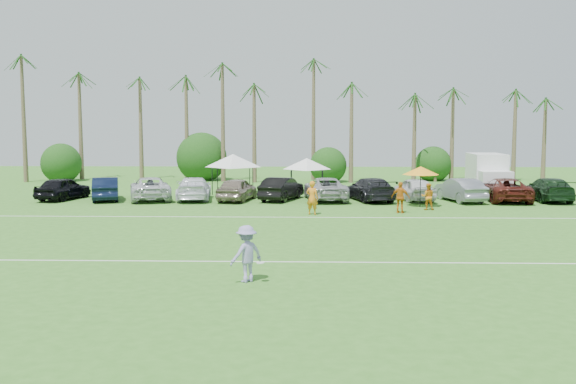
{
  "coord_description": "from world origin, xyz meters",
  "views": [
    {
      "loc": [
        4.06,
        -21.88,
        5.11
      ],
      "look_at": [
        3.04,
        12.43,
        1.6
      ],
      "focal_mm": 40.0,
      "sensor_mm": 36.0,
      "label": 1
    }
  ],
  "objects": [
    {
      "name": "parked_car_3",
      "position": [
        -3.84,
        22.43,
        0.8
      ],
      "size": [
        2.87,
        5.75,
        1.6
      ],
      "primitive_type": "imported",
      "rotation": [
        0.0,
        0.0,
        3.26
      ],
      "color": "white",
      "rests_on": "ground"
    },
    {
      "name": "bush_tree_0",
      "position": [
        -19.0,
        39.0,
        1.8
      ],
      "size": [
        4.0,
        4.0,
        4.0
      ],
      "color": "brown",
      "rests_on": "ground"
    },
    {
      "name": "parked_car_11",
      "position": [
        20.66,
        22.54,
        0.8
      ],
      "size": [
        2.38,
        5.58,
        1.6
      ],
      "primitive_type": "imported",
      "rotation": [
        0.0,
        0.0,
        3.12
      ],
      "color": "black",
      "rests_on": "ground"
    },
    {
      "name": "parked_car_4",
      "position": [
        -0.78,
        22.03,
        0.8
      ],
      "size": [
        2.74,
        4.98,
        1.6
      ],
      "primitive_type": "imported",
      "rotation": [
        0.0,
        0.0,
        2.95
      ],
      "color": "gray",
      "rests_on": "ground"
    },
    {
      "name": "parked_car_9",
      "position": [
        14.54,
        22.03,
        0.8
      ],
      "size": [
        2.77,
        5.13,
        1.6
      ],
      "primitive_type": "imported",
      "rotation": [
        0.0,
        0.0,
        3.37
      ],
      "color": "gray",
      "rests_on": "ground"
    },
    {
      "name": "parked_car_7",
      "position": [
        8.41,
        22.31,
        0.8
      ],
      "size": [
        3.5,
        5.9,
        1.6
      ],
      "primitive_type": "imported",
      "rotation": [
        0.0,
        0.0,
        3.38
      ],
      "color": "black",
      "rests_on": "ground"
    },
    {
      "name": "palm_tree_11",
      "position": [
        27.0,
        38.0,
        10.06
      ],
      "size": [
        2.4,
        2.4,
        11.9
      ],
      "color": "brown",
      "rests_on": "ground"
    },
    {
      "name": "parked_car_6",
      "position": [
        5.35,
        22.41,
        0.8
      ],
      "size": [
        3.15,
        5.98,
        1.6
      ],
      "primitive_type": "imported",
      "rotation": [
        0.0,
        0.0,
        3.23
      ],
      "color": "#A2A3A6",
      "rests_on": "ground"
    },
    {
      "name": "palm_tree_2",
      "position": [
        -12.0,
        38.0,
        9.21
      ],
      "size": [
        2.4,
        2.4,
        10.9
      ],
      "color": "brown",
      "rests_on": "ground"
    },
    {
      "name": "palm_tree_5",
      "position": [
        0.0,
        38.0,
        8.35
      ],
      "size": [
        2.4,
        2.4,
        9.9
      ],
      "color": "brown",
      "rests_on": "ground"
    },
    {
      "name": "palm_tree_4",
      "position": [
        -4.0,
        38.0,
        7.48
      ],
      "size": [
        2.4,
        2.4,
        8.9
      ],
      "color": "brown",
      "rests_on": "ground"
    },
    {
      "name": "parked_car_1",
      "position": [
        -9.97,
        22.12,
        0.8
      ],
      "size": [
        3.01,
        5.15,
        1.6
      ],
      "primitive_type": "imported",
      "rotation": [
        0.0,
        0.0,
        3.43
      ],
      "color": "#0E1932",
      "rests_on": "ground"
    },
    {
      "name": "ground",
      "position": [
        0.0,
        0.0,
        0.0
      ],
      "size": [
        120.0,
        120.0,
        0.0
      ],
      "primitive_type": "plane",
      "color": "#367222",
      "rests_on": "ground"
    },
    {
      "name": "palm_tree_0",
      "position": [
        -22.0,
        38.0,
        7.48
      ],
      "size": [
        2.4,
        2.4,
        8.9
      ],
      "color": "brown",
      "rests_on": "ground"
    },
    {
      "name": "parked_car_0",
      "position": [
        -13.03,
        22.28,
        0.8
      ],
      "size": [
        2.93,
        5.02,
        1.6
      ],
      "primitive_type": "imported",
      "rotation": [
        0.0,
        0.0,
        2.91
      ],
      "color": "black",
      "rests_on": "ground"
    },
    {
      "name": "palm_tree_10",
      "position": [
        23.0,
        38.0,
        9.21
      ],
      "size": [
        2.4,
        2.4,
        10.9
      ],
      "color": "brown",
      "rests_on": "ground"
    },
    {
      "name": "palm_tree_7",
      "position": [
        8.0,
        38.0,
        10.06
      ],
      "size": [
        2.4,
        2.4,
        11.9
      ],
      "color": "brown",
      "rests_on": "ground"
    },
    {
      "name": "palm_tree_1",
      "position": [
        -17.0,
        38.0,
        8.35
      ],
      "size": [
        2.4,
        2.4,
        9.9
      ],
      "color": "brown",
      "rests_on": "ground"
    },
    {
      "name": "sideline_player_b",
      "position": [
        11.49,
        17.53,
        0.82
      ],
      "size": [
        0.87,
        0.72,
        1.64
      ],
      "primitive_type": "imported",
      "rotation": [
        0.0,
        0.0,
        3.01
      ],
      "color": "orange",
      "rests_on": "ground"
    },
    {
      "name": "palm_tree_3",
      "position": [
        -8.0,
        38.0,
        10.06
      ],
      "size": [
        2.4,
        2.4,
        11.9
      ],
      "color": "brown",
      "rests_on": "ground"
    },
    {
      "name": "parked_car_5",
      "position": [
        2.28,
        22.47,
        0.8
      ],
      "size": [
        3.13,
        5.16,
        1.6
      ],
      "primitive_type": "imported",
      "rotation": [
        0.0,
        0.0,
        2.82
      ],
      "color": "black",
      "rests_on": "ground"
    },
    {
      "name": "field_lines",
      "position": [
        0.0,
        8.0,
        0.01
      ],
      "size": [
        80.0,
        12.1,
        0.01
      ],
      "color": "white",
      "rests_on": "ground"
    },
    {
      "name": "box_truck",
      "position": [
        17.61,
        26.28,
        1.64
      ],
      "size": [
        2.52,
        6.05,
        3.07
      ],
      "rotation": [
        0.0,
        0.0,
        -0.05
      ],
      "color": "white",
      "rests_on": "ground"
    },
    {
      "name": "sideline_player_a",
      "position": [
        4.36,
        15.14,
        0.99
      ],
      "size": [
        0.84,
        0.7,
        1.97
      ],
      "primitive_type": "imported",
      "rotation": [
        0.0,
        0.0,
        2.78
      ],
      "color": "orange",
      "rests_on": "ground"
    },
    {
      "name": "sideline_player_c",
      "position": [
        9.59,
        15.96,
        0.93
      ],
      "size": [
        1.18,
        0.85,
        1.86
      ],
      "primitive_type": "imported",
      "rotation": [
        0.0,
        0.0,
        2.74
      ],
      "color": "orange",
      "rests_on": "ground"
    },
    {
      "name": "market_umbrella",
      "position": [
        11.27,
        18.93,
        2.33
      ],
      "size": [
        2.33,
        2.33,
        2.6
      ],
      "color": "black",
      "rests_on": "ground"
    },
    {
      "name": "bush_tree_2",
      "position": [
        6.0,
        39.0,
        1.8
      ],
      "size": [
        4.0,
        4.0,
        4.0
      ],
      "color": "brown",
      "rests_on": "ground"
    },
    {
      "name": "frisbee_player",
      "position": [
        2.07,
        -1.15,
        0.94
      ],
      "size": [
        1.38,
        1.33,
        1.88
      ],
      "rotation": [
        0.0,
        0.0,
        3.86
      ],
      "color": "#958EC9",
      "rests_on": "ground"
    },
    {
      "name": "palm_tree_8",
      "position": [
        13.0,
        38.0,
        7.48
      ],
      "size": [
        2.4,
        2.4,
        8.9
      ],
      "color": "brown",
      "rests_on": "ground"
    },
    {
      "name": "parked_car_10",
      "position": [
        17.6,
        22.3,
        0.8
      ],
      "size": [
        2.87,
        5.87,
        1.6
      ],
      "primitive_type": "imported",
      "rotation": [
        0.0,
        0.0,
        3.11
      ],
      "color": "#531B14",
      "rests_on": "ground"
    },
    {
      "name": "parked_car_8",
      "position": [
        11.47,
        22.51,
        0.8
      ],
      "size": [
        2.68,
        4.96,
        1.6
      ],
      "primitive_type": "imported",
      "rotation": [
        0.0,
        0.0,
        3.32
      ],
      "color": "white",
      "rests_on": "ground"
    },
    {
      "name": "canopy_tent_left",
      "position": [
        -1.63,
        27.06,
        3.01
      ],
      "size": [
        4.33,
        4.33,
        3.51
      ],
      "color": "black",
      "rests_on": "ground"
    },
    {
      "name": "bush_tree_1",
      "position": [
        -6.0,
        39.0,
        1.8
      ],
      "size": [
        4.0,
        4.0,
        4.0
      ],
      "color": "brown",
      "rests_on": "ground"
    },
    {
      "name": "bush_tree_3",
      "position": [
        16.0,
        39.0,
        1.8
      ],
      "size": [
        4.0,
        4.0,
        4.0
      ],
      "color": "brown",
      "rests_on": "ground"
    },
    {
      "name": "palm_tree_9",
      "position": [
        18.0,
        38.0,
        8.35
      ],
      "size": [
        2.4,
        2.4,
        9.9
      ],
      "color": "brown",
      "rests_on": "ground"
    },
    {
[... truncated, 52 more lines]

